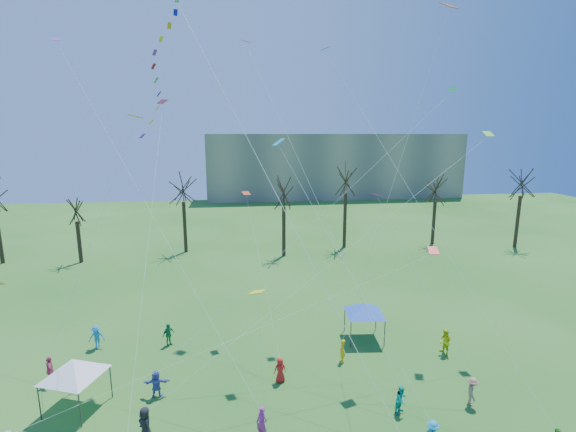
{
  "coord_description": "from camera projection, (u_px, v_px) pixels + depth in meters",
  "views": [
    {
      "loc": [
        -1.86,
        -13.43,
        14.76
      ],
      "look_at": [
        0.59,
        5.0,
        11.0
      ],
      "focal_mm": 25.0,
      "sensor_mm": 36.0,
      "label": 1
    }
  ],
  "objects": [
    {
      "name": "distant_building",
      "position": [
        333.0,
        165.0,
        97.24
      ],
      "size": [
        60.0,
        14.0,
        15.0
      ],
      "primitive_type": "cube",
      "color": "gray",
      "rests_on": "ground"
    },
    {
      "name": "bare_tree_row",
      "position": [
        296.0,
        195.0,
        50.32
      ],
      "size": [
        70.19,
        9.35,
        11.51
      ],
      "color": "black",
      "rests_on": "ground"
    },
    {
      "name": "big_box_kite",
      "position": [
        167.0,
        64.0,
        18.33
      ],
      "size": [
        5.81,
        5.72,
        23.78
      ],
      "color": "red",
      "rests_on": "ground"
    },
    {
      "name": "canopy_tent_white",
      "position": [
        74.0,
        368.0,
        21.6
      ],
      "size": [
        3.56,
        3.56,
        2.85
      ],
      "color": "#3F3F44",
      "rests_on": "ground"
    },
    {
      "name": "canopy_tent_blue",
      "position": [
        365.0,
        308.0,
        29.2
      ],
      "size": [
        3.7,
        3.7,
        2.79
      ],
      "color": "#3F3F44",
      "rests_on": "ground"
    },
    {
      "name": "festival_crowd",
      "position": [
        248.0,
        396.0,
        21.8
      ],
      "size": [
        26.45,
        14.35,
        1.82
      ],
      "color": "red",
      "rests_on": "ground"
    },
    {
      "name": "small_kites_aloft",
      "position": [
        282.0,
        154.0,
        24.4
      ],
      "size": [
        31.29,
        19.09,
        32.44
      ],
      "color": "orange",
      "rests_on": "ground"
    }
  ]
}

